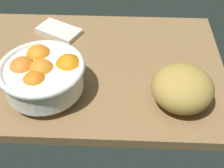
{
  "coord_description": "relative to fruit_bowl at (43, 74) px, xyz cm",
  "views": [
    {
      "loc": [
        -9.32,
        69.69,
        60.03
      ],
      "look_at": [
        -6.91,
        13.33,
        5.0
      ],
      "focal_mm": 49.0,
      "sensor_mm": 36.0,
      "label": 1
    }
  ],
  "objects": [
    {
      "name": "ground_plane",
      "position": [
        -11.12,
        -12.05,
        -8.19
      ],
      "size": [
        79.58,
        54.41,
        3.0
      ],
      "primitive_type": "cube",
      "color": "olive"
    },
    {
      "name": "bread_loaf",
      "position": [
        -35.99,
        2.16,
        -1.49
      ],
      "size": [
        19.99,
        19.87,
        10.39
      ],
      "primitive_type": "ellipsoid",
      "rotation": [
        0.0,
        0.0,
        5.97
      ],
      "color": "#B28D41",
      "rests_on": "ground"
    },
    {
      "name": "napkin_folded",
      "position": [
        1.19,
        -28.08,
        -5.89
      ],
      "size": [
        16.49,
        13.91,
        1.59
      ],
      "primitive_type": "cube",
      "rotation": [
        0.0,
        0.0,
        -0.5
      ],
      "color": "silver",
      "rests_on": "ground"
    },
    {
      "name": "fruit_bowl",
      "position": [
        0.0,
        0.0,
        0.0
      ],
      "size": [
        22.25,
        22.25,
        11.17
      ],
      "color": "white",
      "rests_on": "ground"
    }
  ]
}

